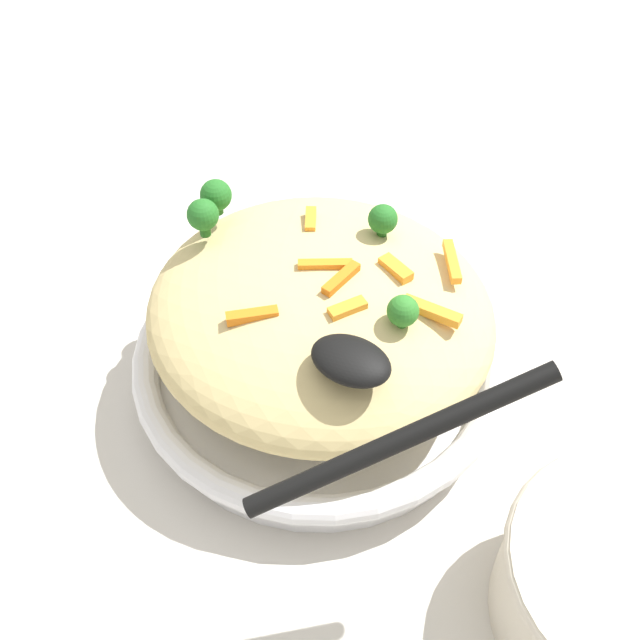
% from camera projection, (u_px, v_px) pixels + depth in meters
% --- Properties ---
extents(ground_plane, '(2.40, 2.40, 0.00)m').
position_uv_depth(ground_plane, '(320.00, 381.00, 0.64)').
color(ground_plane, beige).
extents(serving_bowl, '(0.31, 0.31, 0.05)m').
position_uv_depth(serving_bowl, '(320.00, 361.00, 0.62)').
color(serving_bowl, silver).
rests_on(serving_bowl, ground_plane).
extents(pasta_mound, '(0.27, 0.26, 0.08)m').
position_uv_depth(pasta_mound, '(320.00, 312.00, 0.58)').
color(pasta_mound, '#D1BA7A').
rests_on(pasta_mound, serving_bowl).
extents(carrot_piece_0, '(0.04, 0.01, 0.01)m').
position_uv_depth(carrot_piece_0, '(432.00, 311.00, 0.53)').
color(carrot_piece_0, orange).
rests_on(carrot_piece_0, pasta_mound).
extents(carrot_piece_1, '(0.03, 0.02, 0.01)m').
position_uv_depth(carrot_piece_1, '(396.00, 269.00, 0.55)').
color(carrot_piece_1, orange).
rests_on(carrot_piece_1, pasta_mound).
extents(carrot_piece_2, '(0.03, 0.04, 0.01)m').
position_uv_depth(carrot_piece_2, '(452.00, 261.00, 0.56)').
color(carrot_piece_2, orange).
rests_on(carrot_piece_2, pasta_mound).
extents(carrot_piece_3, '(0.02, 0.03, 0.01)m').
position_uv_depth(carrot_piece_3, '(311.00, 220.00, 0.59)').
color(carrot_piece_3, orange).
rests_on(carrot_piece_3, pasta_mound).
extents(carrot_piece_4, '(0.02, 0.03, 0.01)m').
position_uv_depth(carrot_piece_4, '(347.00, 308.00, 0.52)').
color(carrot_piece_4, orange).
rests_on(carrot_piece_4, pasta_mound).
extents(carrot_piece_5, '(0.04, 0.03, 0.01)m').
position_uv_depth(carrot_piece_5, '(326.00, 265.00, 0.55)').
color(carrot_piece_5, orange).
rests_on(carrot_piece_5, pasta_mound).
extents(carrot_piece_6, '(0.03, 0.03, 0.01)m').
position_uv_depth(carrot_piece_6, '(252.00, 316.00, 0.52)').
color(carrot_piece_6, orange).
rests_on(carrot_piece_6, pasta_mound).
extents(carrot_piece_7, '(0.01, 0.04, 0.01)m').
position_uv_depth(carrot_piece_7, '(338.00, 282.00, 0.54)').
color(carrot_piece_7, orange).
rests_on(carrot_piece_7, pasta_mound).
extents(broccoli_floret_0, '(0.02, 0.02, 0.03)m').
position_uv_depth(broccoli_floret_0, '(403.00, 311.00, 0.51)').
color(broccoli_floret_0, '#296820').
rests_on(broccoli_floret_0, pasta_mound).
extents(broccoli_floret_1, '(0.03, 0.03, 0.03)m').
position_uv_depth(broccoli_floret_1, '(202.00, 216.00, 0.57)').
color(broccoli_floret_1, '#205B1C').
rests_on(broccoli_floret_1, pasta_mound).
extents(broccoli_floret_2, '(0.02, 0.02, 0.03)m').
position_uv_depth(broccoli_floret_2, '(383.00, 220.00, 0.57)').
color(broccoli_floret_2, '#205B1C').
rests_on(broccoli_floret_2, pasta_mound).
extents(broccoli_floret_3, '(0.03, 0.03, 0.03)m').
position_uv_depth(broccoli_floret_3, '(216.00, 196.00, 0.59)').
color(broccoli_floret_3, '#205B1C').
rests_on(broccoli_floret_3, pasta_mound).
extents(serving_spoon, '(0.16, 0.15, 0.08)m').
position_uv_depth(serving_spoon, '(368.00, 389.00, 0.45)').
color(serving_spoon, black).
rests_on(serving_spoon, pasta_mound).
extents(companion_bowl, '(0.18, 0.18, 0.08)m').
position_uv_depth(companion_bowl, '(633.00, 590.00, 0.47)').
color(companion_bowl, beige).
rests_on(companion_bowl, ground_plane).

